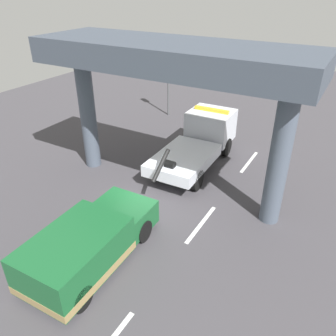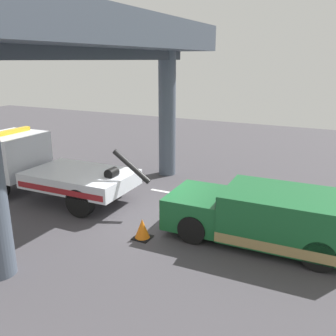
# 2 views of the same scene
# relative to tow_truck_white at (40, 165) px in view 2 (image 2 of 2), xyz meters

# --- Properties ---
(ground_plane) EXTENTS (60.00, 40.00, 0.10)m
(ground_plane) POSITION_rel_tow_truck_white_xyz_m (-4.88, -0.02, -1.25)
(ground_plane) COLOR #423F44
(lane_stripe_mid) EXTENTS (2.60, 0.16, 0.01)m
(lane_stripe_mid) POSITION_rel_tow_truck_white_xyz_m (-4.88, -2.41, -1.20)
(lane_stripe_mid) COLOR silver
(lane_stripe_mid) RESTS_ON ground
(lane_stripe_east) EXTENTS (2.60, 0.16, 0.01)m
(lane_stripe_east) POSITION_rel_tow_truck_white_xyz_m (1.12, -2.41, -1.20)
(lane_stripe_east) COLOR silver
(lane_stripe_east) RESTS_ON ground
(tow_truck_white) EXTENTS (7.28, 2.54, 2.46)m
(tow_truck_white) POSITION_rel_tow_truck_white_xyz_m (0.00, 0.00, 0.00)
(tow_truck_white) COLOR silver
(tow_truck_white) RESTS_ON ground
(towed_van_green) EXTENTS (5.25, 2.33, 1.58)m
(towed_van_green) POSITION_rel_tow_truck_white_xyz_m (-8.66, -0.02, -0.42)
(towed_van_green) COLOR #195B2D
(towed_van_green) RESTS_ON ground
(overpass_structure) EXTENTS (3.60, 11.21, 6.46)m
(overpass_structure) POSITION_rel_tow_truck_white_xyz_m (-3.19, -0.02, 4.30)
(overpass_structure) COLOR #4C5666
(overpass_structure) RESTS_ON ground
(traffic_cone_orange) EXTENTS (0.51, 0.51, 0.61)m
(traffic_cone_orange) POSITION_rel_tow_truck_white_xyz_m (-5.40, 1.40, -0.91)
(traffic_cone_orange) COLOR orange
(traffic_cone_orange) RESTS_ON ground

